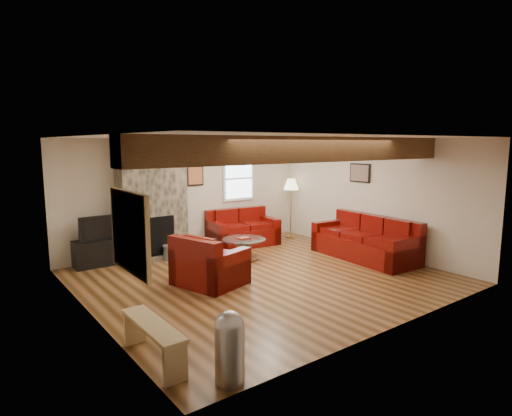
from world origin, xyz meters
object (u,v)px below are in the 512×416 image
at_px(sofa_three, 364,238).
at_px(tv_cabinet, 101,252).
at_px(loveseat, 243,228).
at_px(television, 100,227).
at_px(coffee_table, 244,249).
at_px(floor_lamp, 291,187).
at_px(armchair_red, 210,260).

relative_size(sofa_three, tv_cabinet, 2.19).
distance_m(loveseat, television, 3.26).
height_order(tv_cabinet, television, television).
bearing_deg(tv_cabinet, coffee_table, -28.78).
relative_size(loveseat, floor_lamp, 1.06).
xyz_separation_m(sofa_three, loveseat, (-1.35, 2.51, -0.02)).
height_order(coffee_table, television, television).
height_order(loveseat, floor_lamp, floor_lamp).
bearing_deg(floor_lamp, television, 176.04).
distance_m(tv_cabinet, floor_lamp, 4.84).
bearing_deg(television, coffee_table, -28.78).
bearing_deg(floor_lamp, sofa_three, -93.32).
xyz_separation_m(sofa_three, floor_lamp, (0.14, 2.48, 0.85)).
distance_m(sofa_three, floor_lamp, 2.63).
height_order(loveseat, tv_cabinet, loveseat).
distance_m(sofa_three, armchair_red, 3.48).
height_order(loveseat, coffee_table, loveseat).
height_order(armchair_red, coffee_table, armchair_red).
relative_size(television, floor_lamp, 0.56).
relative_size(sofa_three, floor_lamp, 1.51).
relative_size(coffee_table, tv_cabinet, 0.87).
xyz_separation_m(coffee_table, floor_lamp, (2.22, 1.05, 1.07)).
bearing_deg(tv_cabinet, television, 0.00).
relative_size(armchair_red, tv_cabinet, 1.02).
bearing_deg(coffee_table, armchair_red, -145.89).
xyz_separation_m(coffee_table, tv_cabinet, (-2.50, 1.37, 0.04)).
xyz_separation_m(loveseat, coffee_table, (-0.72, -1.07, -0.20)).
xyz_separation_m(armchair_red, floor_lamp, (3.58, 1.97, 0.86)).
bearing_deg(tv_cabinet, loveseat, -5.32).
relative_size(tv_cabinet, floor_lamp, 0.69).
bearing_deg(coffee_table, sofa_three, -34.70).
xyz_separation_m(tv_cabinet, television, (0.00, 0.00, 0.50)).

